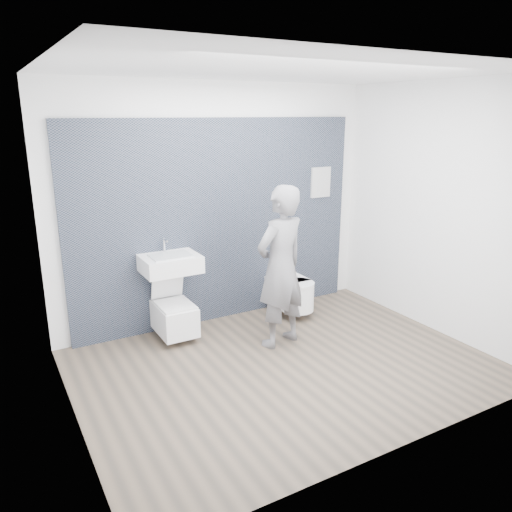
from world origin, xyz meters
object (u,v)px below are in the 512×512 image
washbasin (170,263)px  toilet_rounded (292,293)px  visitor (281,267)px  toilet_square (174,316)px

washbasin → toilet_rounded: washbasin is taller
visitor → washbasin: bearing=-51.3°
toilet_square → toilet_rounded: toilet_square is taller
toilet_square → visitor: visitor is taller
toilet_rounded → visitor: visitor is taller
toilet_rounded → washbasin: bearing=175.9°
visitor → toilet_rounded: bearing=-146.3°
toilet_rounded → visitor: size_ratio=0.39×
toilet_square → toilet_rounded: bearing=-2.5°
washbasin → visitor: (0.96, -0.74, 0.01)m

